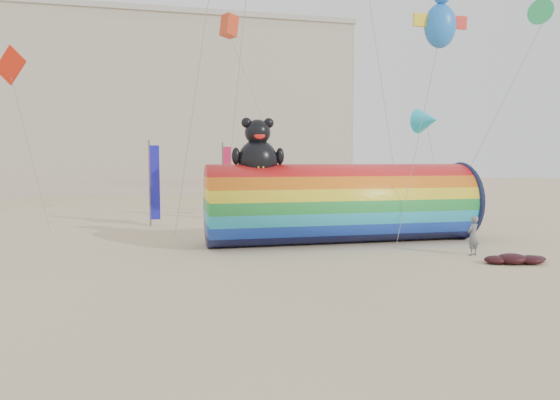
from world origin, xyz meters
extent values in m
plane|color=#CCB58C|center=(0.00, 0.00, 0.00)|extent=(160.00, 160.00, 0.00)
cube|color=#B7AD99|center=(-12.00, 46.00, 10.00)|extent=(60.00, 15.00, 20.00)
cube|color=#28303D|center=(-12.00, 38.44, 10.50)|extent=(59.50, 0.12, 17.00)
cube|color=#B2ADA0|center=(-12.00, 46.00, 20.30)|extent=(60.40, 15.40, 0.60)
cylinder|color=red|center=(4.33, 4.73, 1.91)|extent=(13.10, 3.82, 3.82)
torus|color=#0F1438|center=(10.75, 4.73, 1.91)|extent=(0.26, 4.01, 4.01)
cylinder|color=black|center=(10.90, 4.73, 1.91)|extent=(0.07, 3.78, 3.78)
ellipsoid|color=black|center=(0.18, 4.73, 3.98)|extent=(1.87, 1.67, 1.96)
ellipsoid|color=#F6A819|center=(0.18, 4.13, 3.87)|extent=(0.96, 0.42, 0.84)
sphere|color=black|center=(0.18, 4.73, 5.29)|extent=(1.20, 1.20, 1.20)
sphere|color=black|center=(-0.34, 4.73, 5.73)|extent=(0.48, 0.48, 0.48)
sphere|color=black|center=(0.71, 4.73, 5.73)|extent=(0.48, 0.48, 0.48)
ellipsoid|color=red|center=(0.18, 4.24, 5.13)|extent=(0.53, 0.19, 0.34)
ellipsoid|color=black|center=(-0.86, 4.62, 4.20)|extent=(0.39, 0.39, 0.79)
ellipsoid|color=black|center=(1.22, 4.62, 4.20)|extent=(0.39, 0.39, 0.79)
imported|color=slate|center=(8.58, 0.31, 0.84)|extent=(0.73, 0.64, 1.68)
ellipsoid|color=#3D0B11|center=(9.03, -1.58, 0.20)|extent=(1.17, 0.99, 0.41)
ellipsoid|color=#3D0B11|center=(9.73, -1.78, 0.17)|extent=(0.99, 0.84, 0.34)
ellipsoid|color=#3D0B11|center=(8.43, -1.43, 0.16)|extent=(0.91, 0.77, 0.32)
ellipsoid|color=#3D0B11|center=(9.33, -1.18, 0.14)|extent=(0.78, 0.66, 0.27)
ellipsoid|color=#3D0B11|center=(10.23, -1.48, 0.13)|extent=(0.73, 0.62, 0.25)
cylinder|color=#59595E|center=(-4.95, 12.98, 2.60)|extent=(0.10, 0.10, 5.20)
cube|color=#1917B1|center=(-4.64, 12.98, 2.65)|extent=(0.56, 0.06, 4.50)
cylinder|color=#59595E|center=(-0.27, 15.27, 2.60)|extent=(0.10, 0.10, 5.20)
cube|color=#C41B49|center=(0.04, 15.27, 2.65)|extent=(0.56, 0.06, 4.50)
cylinder|color=#59595E|center=(2.78, 17.59, 2.60)|extent=(0.10, 0.10, 5.20)
cube|color=green|center=(3.09, 17.59, 2.65)|extent=(0.56, 0.06, 4.50)
ellipsoid|color=blue|center=(7.35, 1.24, 9.63)|extent=(1.37, 1.07, 1.83)
cone|color=#2AC768|center=(14.40, 3.57, 11.23)|extent=(1.24, 1.24, 1.12)
cone|color=#1BBBDF|center=(12.16, 10.68, 6.50)|extent=(1.58, 1.58, 1.42)
cube|color=red|center=(-0.48, 9.60, 11.30)|extent=(0.71, 0.71, 1.13)
cube|color=red|center=(-10.32, 5.31, 8.01)|extent=(0.98, 0.06, 1.37)
camera|label=1|loc=(-4.03, -18.14, 4.03)|focal=32.00mm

